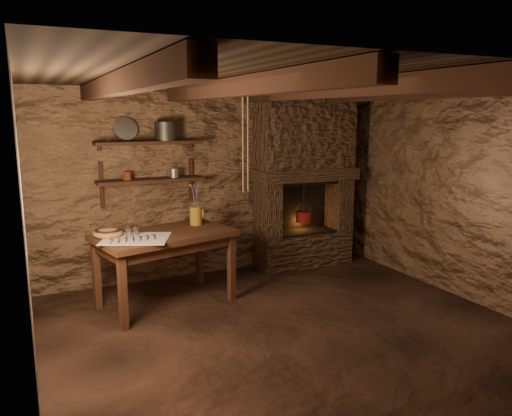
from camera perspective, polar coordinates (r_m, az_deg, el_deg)
name	(u,v)px	position (r m, az deg, el deg)	size (l,w,h in m)	color
floor	(285,328)	(5.09, 3.29, -13.48)	(4.50, 4.50, 0.00)	black
back_wall	(212,183)	(6.53, -5.02, 2.88)	(4.50, 0.04, 2.40)	#503725
front_wall	(449,266)	(3.17, 21.15, -6.19)	(4.50, 0.04, 2.40)	#503725
left_wall	(25,232)	(4.16, -24.88, -2.55)	(0.04, 4.00, 2.40)	#503725
right_wall	(460,193)	(6.12, 22.27, 1.60)	(0.04, 4.00, 2.40)	#503725
ceiling	(287,78)	(4.65, 3.61, 14.59)	(4.50, 4.00, 0.04)	black
beam_far_left	(119,84)	(4.14, -15.44, 13.47)	(0.14, 3.95, 0.16)	black
beam_mid_left	(237,87)	(4.43, -2.24, 13.63)	(0.14, 3.95, 0.16)	black
beam_mid_right	(334,90)	(4.91, 8.86, 13.23)	(0.14, 3.95, 0.16)	black
beam_far_right	(415,92)	(5.53, 17.69, 12.56)	(0.14, 3.95, 0.16)	black
shelf_lower	(150,180)	(6.12, -12.00, 3.11)	(1.25, 0.30, 0.04)	black
shelf_upper	(149,143)	(6.08, -12.16, 7.32)	(1.25, 0.30, 0.04)	black
hearth	(304,178)	(6.85, 5.53, 3.47)	(1.43, 0.51, 2.30)	#36261B
work_table	(165,266)	(5.59, -10.31, -6.55)	(1.59, 1.13, 0.82)	#371E13
linen_cloth	(136,239)	(5.27, -13.55, -3.41)	(0.66, 0.53, 0.01)	beige
pewter_cutlery_row	(136,238)	(5.25, -13.51, -3.36)	(0.55, 0.21, 0.01)	gray
drinking_glasses	(135,231)	(5.38, -13.63, -2.61)	(0.21, 0.06, 0.08)	white
stoneware_jug	(196,207)	(5.78, -6.89, 0.12)	(0.18, 0.18, 0.49)	#AE8121
wooden_bowl	(108,233)	(5.43, -16.55, -2.80)	(0.31, 0.31, 0.11)	#8F613E
iron_stockpot	(166,132)	(6.13, -10.26, 8.55)	(0.27, 0.27, 0.20)	#2A2926
tin_pan	(125,129)	(6.12, -14.70, 8.74)	(0.28, 0.28, 0.04)	#A3A39E
small_kettle	(174,173)	(6.19, -9.33, 3.98)	(0.16, 0.12, 0.17)	#A3A39E
rusty_tin	(127,176)	(6.06, -14.50, 3.59)	(0.10, 0.10, 0.10)	#602613
red_pot	(303,216)	(6.88, 5.45, -0.90)	(0.24, 0.22, 0.54)	maroon
hanging_ropes	(245,140)	(5.61, -1.23, 7.81)	(0.08, 0.08, 1.20)	#CBBC8F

